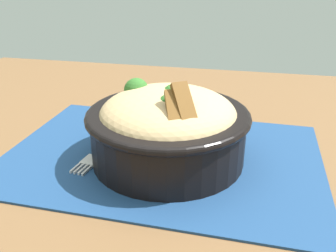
# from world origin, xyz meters

# --- Properties ---
(table) EXTENTS (1.12, 0.91, 0.72)m
(table) POSITION_xyz_m (0.00, 0.00, 0.65)
(table) COLOR brown
(table) RESTS_ON ground_plane
(placemat) EXTENTS (0.45, 0.32, 0.00)m
(placemat) POSITION_xyz_m (-0.02, 0.02, 0.72)
(placemat) COLOR navy
(placemat) RESTS_ON table
(bowl) EXTENTS (0.24, 0.24, 0.12)m
(bowl) POSITION_xyz_m (-0.03, 0.03, 0.77)
(bowl) COLOR black
(bowl) RESTS_ON placemat
(fork) EXTENTS (0.03, 0.14, 0.00)m
(fork) POSITION_xyz_m (0.07, 0.04, 0.72)
(fork) COLOR #B8B8B8
(fork) RESTS_ON placemat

